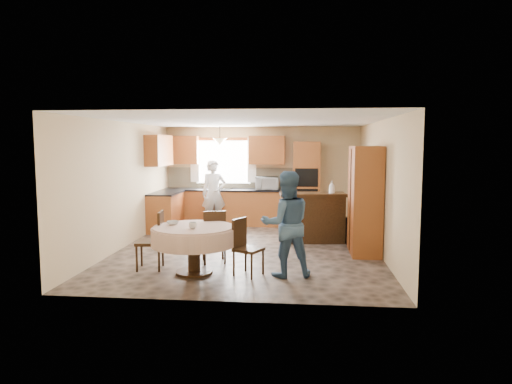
{
  "coord_description": "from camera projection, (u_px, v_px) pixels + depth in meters",
  "views": [
    {
      "loc": [
        1.03,
        -8.74,
        2.06
      ],
      "look_at": [
        0.12,
        0.3,
        1.1
      ],
      "focal_mm": 32.0,
      "sensor_mm": 36.0,
      "label": 1
    }
  ],
  "objects": [
    {
      "name": "floor",
      "position": [
        248.0,
        249.0,
        8.97
      ],
      "size": [
        5.0,
        6.0,
        0.01
      ],
      "primitive_type": "cube",
      "color": "brown",
      "rests_on": "ground"
    },
    {
      "name": "ceiling",
      "position": [
        248.0,
        121.0,
        8.71
      ],
      "size": [
        5.0,
        6.0,
        0.01
      ],
      "primitive_type": "cube",
      "color": "white",
      "rests_on": "wall_back"
    },
    {
      "name": "wall_back",
      "position": [
        262.0,
        176.0,
        11.8
      ],
      "size": [
        5.0,
        0.02,
        2.5
      ],
      "primitive_type": "cube",
      "color": "tan",
      "rests_on": "floor"
    },
    {
      "name": "wall_front",
      "position": [
        221.0,
        207.0,
        5.87
      ],
      "size": [
        5.0,
        0.02,
        2.5
      ],
      "primitive_type": "cube",
      "color": "tan",
      "rests_on": "floor"
    },
    {
      "name": "wall_left",
      "position": [
        124.0,
        185.0,
        9.08
      ],
      "size": [
        0.02,
        6.0,
        2.5
      ],
      "primitive_type": "cube",
      "color": "tan",
      "rests_on": "floor"
    },
    {
      "name": "wall_right",
      "position": [
        380.0,
        187.0,
        8.59
      ],
      "size": [
        0.02,
        6.0,
        2.5
      ],
      "primitive_type": "cube",
      "color": "tan",
      "rests_on": "floor"
    },
    {
      "name": "window",
      "position": [
        223.0,
        162.0,
        11.85
      ],
      "size": [
        1.4,
        0.03,
        1.1
      ],
      "primitive_type": "cube",
      "color": "white",
      "rests_on": "wall_back"
    },
    {
      "name": "curtain_left",
      "position": [
        195.0,
        160.0,
        11.87
      ],
      "size": [
        0.22,
        0.02,
        1.15
      ],
      "primitive_type": "cube",
      "color": "white",
      "rests_on": "wall_back"
    },
    {
      "name": "curtain_right",
      "position": [
        252.0,
        160.0,
        11.72
      ],
      "size": [
        0.22,
        0.02,
        1.15
      ],
      "primitive_type": "cube",
      "color": "white",
      "rests_on": "wall_back"
    },
    {
      "name": "base_cab_back",
      "position": [
        228.0,
        208.0,
        11.68
      ],
      "size": [
        3.3,
        0.6,
        0.88
      ],
      "primitive_type": "cube",
      "color": "#AE642E",
      "rests_on": "floor"
    },
    {
      "name": "counter_back",
      "position": [
        228.0,
        190.0,
        11.63
      ],
      "size": [
        3.3,
        0.64,
        0.04
      ],
      "primitive_type": "cube",
      "color": "black",
      "rests_on": "base_cab_back"
    },
    {
      "name": "base_cab_left",
      "position": [
        166.0,
        212.0,
        10.92
      ],
      "size": [
        0.6,
        1.2,
        0.88
      ],
      "primitive_type": "cube",
      "color": "#AE642E",
      "rests_on": "floor"
    },
    {
      "name": "counter_left",
      "position": [
        166.0,
        193.0,
        10.87
      ],
      "size": [
        0.64,
        1.2,
        0.04
      ],
      "primitive_type": "cube",
      "color": "black",
      "rests_on": "base_cab_left"
    },
    {
      "name": "backsplash",
      "position": [
        229.0,
        178.0,
        11.89
      ],
      "size": [
        3.3,
        0.02,
        0.55
      ],
      "primitive_type": "cube",
      "color": "tan",
      "rests_on": "wall_back"
    },
    {
      "name": "wall_cab_left",
      "position": [
        182.0,
        150.0,
        11.78
      ],
      "size": [
        0.85,
        0.33,
        0.72
      ],
      "primitive_type": "cube",
      "color": "#A95C2A",
      "rests_on": "wall_back"
    },
    {
      "name": "wall_cab_right",
      "position": [
        267.0,
        150.0,
        11.56
      ],
      "size": [
        0.9,
        0.33,
        0.72
      ],
      "primitive_type": "cube",
      "color": "#A95C2A",
      "rests_on": "wall_back"
    },
    {
      "name": "wall_cab_side",
      "position": [
        159.0,
        151.0,
        10.78
      ],
      "size": [
        0.33,
        1.2,
        0.72
      ],
      "primitive_type": "cube",
      "color": "#A95C2A",
      "rests_on": "wall_left"
    },
    {
      "name": "oven_tower",
      "position": [
        306.0,
        184.0,
        11.4
      ],
      "size": [
        0.66,
        0.62,
        2.12
      ],
      "primitive_type": "cube",
      "color": "#AE642E",
      "rests_on": "floor"
    },
    {
      "name": "oven_upper",
      "position": [
        307.0,
        178.0,
        11.07
      ],
      "size": [
        0.56,
        0.01,
        0.45
      ],
      "primitive_type": "cube",
      "color": "black",
      "rests_on": "oven_tower"
    },
    {
      "name": "oven_lower",
      "position": [
        306.0,
        198.0,
        11.12
      ],
      "size": [
        0.56,
        0.01,
        0.45
      ],
      "primitive_type": "cube",
      "color": "black",
      "rests_on": "oven_tower"
    },
    {
      "name": "pendant",
      "position": [
        220.0,
        142.0,
        11.32
      ],
      "size": [
        0.36,
        0.36,
        0.18
      ],
      "primitive_type": "cone",
      "rotation": [
        3.14,
        0.0,
        0.0
      ],
      "color": "beige",
      "rests_on": "ceiling"
    },
    {
      "name": "sideboard",
      "position": [
        312.0,
        219.0,
        9.62
      ],
      "size": [
        1.42,
        0.72,
        0.98
      ],
      "primitive_type": "cube",
      "rotation": [
        0.0,
        0.0,
        0.12
      ],
      "color": "#3A220F",
      "rests_on": "floor"
    },
    {
      "name": "space_heater",
      "position": [
        356.0,
        231.0,
        9.39
      ],
      "size": [
        0.45,
        0.35,
        0.56
      ],
      "primitive_type": "cube",
      "rotation": [
        0.0,
        0.0,
        0.17
      ],
      "color": "black",
      "rests_on": "floor"
    },
    {
      "name": "cupboard",
      "position": [
        365.0,
        200.0,
        8.56
      ],
      "size": [
        0.53,
        1.06,
        2.02
      ],
      "primitive_type": "cube",
      "color": "#AE642E",
      "rests_on": "floor"
    },
    {
      "name": "dining_table",
      "position": [
        194.0,
        237.0,
        7.24
      ],
      "size": [
        1.34,
        1.34,
        0.76
      ],
      "color": "#3A220F",
      "rests_on": "floor"
    },
    {
      "name": "chair_left",
      "position": [
        154.0,
        237.0,
        7.51
      ],
      "size": [
        0.47,
        0.47,
        0.96
      ],
      "rotation": [
        0.0,
        0.0,
        -1.44
      ],
      "color": "#3A220F",
      "rests_on": "floor"
    },
    {
      "name": "chair_back",
      "position": [
        214.0,
        234.0,
        7.87
      ],
      "size": [
        0.5,
        0.5,
        0.93
      ],
      "rotation": [
        0.0,
        0.0,
        3.43
      ],
      "color": "#3A220F",
      "rests_on": "floor"
    },
    {
      "name": "chair_right",
      "position": [
        245.0,
        244.0,
        7.18
      ],
      "size": [
        0.52,
        0.52,
        0.89
      ],
      "rotation": [
        0.0,
        0.0,
        1.1
      ],
      "color": "#3A220F",
      "rests_on": "floor"
    },
    {
      "name": "framed_picture",
      "position": [
        375.0,
        157.0,
        9.02
      ],
      "size": [
        0.06,
        0.56,
        0.47
      ],
      "color": "gold",
      "rests_on": "wall_right"
    },
    {
      "name": "microwave",
      "position": [
        267.0,
        183.0,
        11.46
      ],
      "size": [
        0.6,
        0.43,
        0.32
      ],
      "primitive_type": "imported",
      "rotation": [
        0.0,
        0.0,
        0.07
      ],
      "color": "silver",
      "rests_on": "counter_back"
    },
    {
      "name": "person_sink",
      "position": [
        214.0,
        194.0,
        11.27
      ],
      "size": [
        0.72,
        0.6,
        1.67
      ],
      "primitive_type": "imported",
      "rotation": [
        0.0,
        0.0,
        0.38
      ],
      "color": "silver",
      "rests_on": "floor"
    },
    {
      "name": "person_dining",
      "position": [
        286.0,
        224.0,
        7.08
      ],
      "size": [
        0.93,
        0.8,
        1.65
      ],
      "primitive_type": "imported",
      "rotation": [
        0.0,
        0.0,
        3.39
      ],
      "color": "#3E6189",
      "rests_on": "floor"
    },
    {
      "name": "bowl_sideboard",
      "position": [
        301.0,
        195.0,
        9.59
      ],
      "size": [
        0.22,
        0.22,
        0.05
      ],
      "primitive_type": "imported",
      "rotation": [
        0.0,
        0.0,
        -0.11
      ],
      "color": "#B2B2B2",
      "rests_on": "sideboard"
    },
    {
      "name": "bottle_sideboard",
      "position": [
        332.0,
        188.0,
        9.51
      ],
      "size": [
        0.14,
        0.14,
        0.33
      ],
      "primitive_type": "imported",
      "rotation": [
        0.0,
        0.0,
        -0.1
      ],
      "color": "silver",
      "rests_on": "sideboard"
    },
    {
      "name": "cup_table",
      "position": [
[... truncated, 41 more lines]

